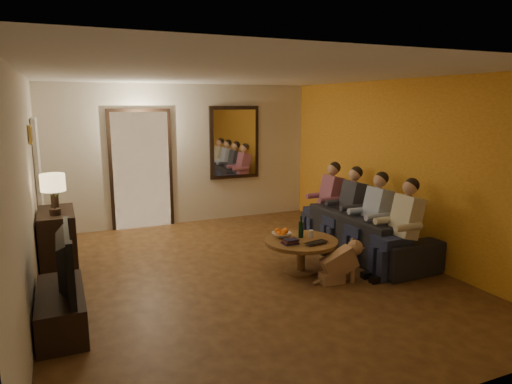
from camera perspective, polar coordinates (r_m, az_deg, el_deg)
name	(u,v)px	position (r m, az deg, el deg)	size (l,w,h in m)	color
floor	(244,275)	(6.19, -1.46, -10.30)	(5.00, 6.00, 0.01)	#492A13
ceiling	(243,74)	(5.77, -1.59, 14.50)	(5.00, 6.00, 0.01)	white
back_wall	(184,155)	(8.67, -9.00, 4.61)	(5.00, 0.02, 2.60)	beige
front_wall	(407,244)	(3.32, 18.38, -6.17)	(5.00, 0.02, 2.60)	beige
left_wall	(27,194)	(5.44, -26.74, -0.23)	(0.02, 6.00, 2.60)	beige
right_wall	(399,168)	(7.15, 17.41, 2.89)	(0.02, 6.00, 2.60)	beige
orange_accent	(398,168)	(7.15, 17.35, 2.89)	(0.01, 6.00, 2.60)	orange
kitchen_doorway	(141,171)	(8.52, -14.13, 2.60)	(1.00, 0.06, 2.10)	#FFE0A5
door_trim	(141,171)	(8.51, -14.12, 2.59)	(1.12, 0.04, 2.22)	black
fridge_glimpse	(156,178)	(8.59, -12.45, 1.73)	(0.45, 0.03, 1.70)	silver
mirror_frame	(234,143)	(8.92, -2.71, 6.20)	(1.00, 0.05, 1.40)	black
mirror_glass	(235,143)	(8.89, -2.65, 6.18)	(0.86, 0.02, 1.26)	white
white_door	(39,185)	(7.75, -25.45, 0.82)	(0.06, 0.85, 2.04)	white
framed_art	(31,135)	(6.66, -26.35, 6.45)	(0.03, 0.28, 0.24)	#B28C33
art_canvas	(32,135)	(6.66, -26.22, 6.46)	(0.01, 0.22, 0.18)	brown
dresser	(58,242)	(6.68, -23.50, -5.76)	(0.45, 0.96, 0.85)	black
table_lamp	(54,194)	(6.31, -23.96, -0.25)	(0.30, 0.30, 0.54)	beige
flower_vase	(54,192)	(6.75, -23.93, 0.01)	(0.14, 0.14, 0.44)	red
tv_stand	(61,310)	(5.16, -23.16, -13.38)	(0.45, 1.18, 0.39)	black
tv	(57,261)	(4.97, -23.61, -7.91)	(0.15, 1.12, 0.64)	black
sofa	(365,233)	(7.08, 13.45, -5.00)	(0.89, 2.27, 0.66)	black
person_a	(402,232)	(6.28, 17.75, -4.75)	(0.60, 0.40, 1.20)	tan
person_b	(373,221)	(6.72, 14.40, -3.53)	(0.60, 0.40, 1.20)	tan
person_c	(348,212)	(7.19, 11.48, -2.46)	(0.60, 0.40, 1.20)	tan
person_d	(327,204)	(7.67, 8.92, -1.52)	(0.60, 0.40, 1.20)	tan
dog	(339,261)	(5.94, 10.38, -8.51)	(0.56, 0.24, 0.56)	#9E7149
coffee_table	(301,256)	(6.25, 5.63, -7.94)	(0.99, 0.99, 0.45)	brown
bowl	(282,235)	(6.27, 3.25, -5.36)	(0.26, 0.26, 0.06)	white
oranges	(282,230)	(6.25, 3.26, -4.76)	(0.20, 0.20, 0.08)	orange
wine_bottle	(301,226)	(6.24, 5.65, -4.31)	(0.07, 0.07, 0.31)	black
wine_glass	(311,234)	(6.29, 6.89, -5.20)	(0.06, 0.06, 0.10)	silver
book_stack	(290,241)	(5.98, 4.29, -6.16)	(0.20, 0.15, 0.07)	black
laptop	(319,244)	(5.99, 7.82, -6.43)	(0.33, 0.21, 0.03)	black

